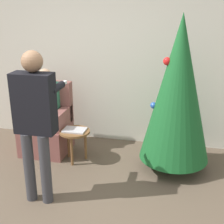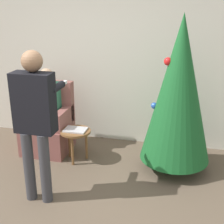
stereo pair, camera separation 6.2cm
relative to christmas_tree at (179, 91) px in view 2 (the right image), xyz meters
name	(u,v)px [view 2 (the right image)]	position (x,y,z in m)	size (l,w,h in m)	color
ground_plane	(38,224)	(-1.28, -1.47, -1.10)	(14.00, 14.00, 0.00)	brown
wall_back	(96,56)	(-1.28, 0.76, 0.25)	(8.00, 0.06, 2.70)	beige
christmas_tree	(179,91)	(0.00, 0.00, 0.00)	(0.91, 0.91, 2.03)	brown
armchair	(49,127)	(-1.87, 0.15, -0.73)	(0.66, 0.62, 1.03)	brown
person_seated	(46,108)	(-1.87, 0.12, -0.42)	(0.36, 0.46, 1.24)	#38383D
person_standing	(35,115)	(-1.45, -1.01, -0.08)	(0.45, 0.57, 1.69)	#38383D
side_stool	(76,135)	(-1.36, -0.09, -0.71)	(0.42, 0.42, 0.45)	brown
laptop	(75,130)	(-1.36, -0.09, -0.63)	(0.31, 0.23, 0.02)	silver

